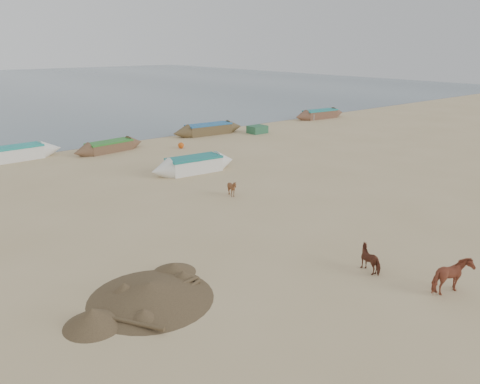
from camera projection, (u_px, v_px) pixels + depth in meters
The scene contains 8 objects.
ground at pixel (304, 240), 18.36m from camera, with size 140.00×140.00×0.00m, color tan.
cow_adult at pixel (452, 277), 14.30m from camera, with size 0.61×1.34×1.13m, color brown.
calf_front at pixel (232, 188), 23.53m from camera, with size 0.68×0.77×0.85m, color brown.
calf_right at pixel (372, 259), 15.79m from camera, with size 0.87×0.74×0.87m, color brown.
near_canoe at pixel (194, 165), 27.95m from camera, with size 5.50×1.38×0.93m, color white, non-canonical shape.
debris_pile at pixel (150, 291), 14.06m from camera, with size 3.81×3.81×0.55m, color brown.
waterline_canoes at pixel (58, 150), 32.01m from camera, with size 55.85×5.01×0.95m.
beach_clutter at pixel (154, 141), 35.47m from camera, with size 46.52×4.71×0.64m.
Camera 1 is at (-12.64, -11.53, 7.37)m, focal length 35.00 mm.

